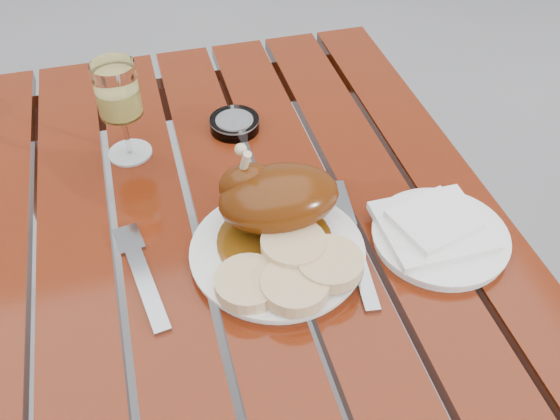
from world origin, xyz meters
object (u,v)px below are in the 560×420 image
at_px(side_plate, 440,237).
at_px(ashtray, 235,124).
at_px(dinner_plate, 277,253).
at_px(wine_glass, 122,112).
at_px(table, 253,397).

distance_m(side_plate, ashtray, 0.41).
height_order(dinner_plate, side_plate, same).
height_order(dinner_plate, wine_glass, wine_glass).
relative_size(table, wine_glass, 7.05).
relative_size(table, ashtray, 13.86).
xyz_separation_m(table, side_plate, (0.28, -0.04, 0.38)).
bearing_deg(side_plate, wine_glass, 142.10).
distance_m(table, side_plate, 0.47).
xyz_separation_m(table, wine_glass, (-0.13, 0.28, 0.46)).
distance_m(dinner_plate, wine_glass, 0.35).
xyz_separation_m(wine_glass, ashtray, (0.18, 0.02, -0.07)).
distance_m(table, wine_glass, 0.56).
bearing_deg(wine_glass, side_plate, -37.90).
bearing_deg(ashtray, side_plate, -56.43).
xyz_separation_m(dinner_plate, side_plate, (0.23, -0.03, 0.00)).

